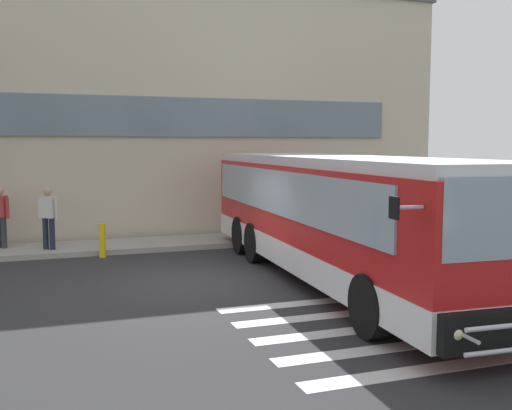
{
  "coord_description": "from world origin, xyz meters",
  "views": [
    {
      "loc": [
        -3.07,
        -12.43,
        2.94
      ],
      "look_at": [
        1.77,
        1.13,
        1.5
      ],
      "focal_mm": 42.18,
      "sensor_mm": 36.0,
      "label": 1
    }
  ],
  "objects": [
    {
      "name": "ground_plane",
      "position": [
        0.0,
        0.0,
        -0.01
      ],
      "size": [
        80.0,
        90.0,
        0.02
      ],
      "primitive_type": "cube",
      "color": "#2B2B2D",
      "rests_on": "ground"
    },
    {
      "name": "bay_paint_stripes",
      "position": [
        2.0,
        -4.2,
        0.0
      ],
      "size": [
        4.4,
        3.96,
        0.01
      ],
      "color": "silver",
      "rests_on": "ground"
    },
    {
      "name": "terminal_building",
      "position": [
        -0.69,
        11.6,
        4.11
      ],
      "size": [
        22.04,
        13.8,
        8.24
      ],
      "color": "beige",
      "rests_on": "ground"
    },
    {
      "name": "boarding_curb",
      "position": [
        0.0,
        4.8,
        0.07
      ],
      "size": [
        24.24,
        2.0,
        0.15
      ],
      "primitive_type": "cube",
      "color": "#9E9B93",
      "rests_on": "ground"
    },
    {
      "name": "bus_main_foreground",
      "position": [
        2.95,
        -0.89,
        1.33
      ],
      "size": [
        3.61,
        11.85,
        2.7
      ],
      "color": "red",
      "rests_on": "ground"
    },
    {
      "name": "passenger_near_column",
      "position": [
        -4.17,
        5.13,
        1.08
      ],
      "size": [
        0.48,
        0.41,
        1.68
      ],
      "color": "#2D2D33",
      "rests_on": "boarding_curb"
    },
    {
      "name": "passenger_by_doorway",
      "position": [
        -2.94,
        4.45,
        1.08
      ],
      "size": [
        0.5,
        0.4,
        1.68
      ],
      "color": "#1E2338",
      "rests_on": "boarding_curb"
    },
    {
      "name": "safety_bollard_yellow",
      "position": [
        -1.63,
        3.6,
        0.45
      ],
      "size": [
        0.18,
        0.18,
        0.9
      ],
      "primitive_type": "cylinder",
      "color": "yellow",
      "rests_on": "ground"
    }
  ]
}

